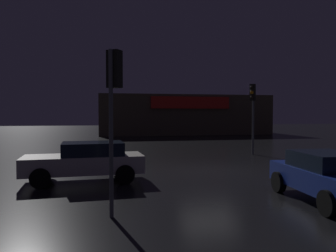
% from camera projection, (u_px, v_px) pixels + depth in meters
% --- Properties ---
extents(ground_plane, '(120.00, 120.00, 0.00)m').
position_uv_depth(ground_plane, '(209.00, 170.00, 14.87)').
color(ground_plane, black).
extents(store_building, '(21.07, 10.12, 4.85)m').
position_uv_depth(store_building, '(181.00, 115.00, 43.46)').
color(store_building, brown).
rests_on(store_building, ground).
extents(traffic_signal_main, '(0.42, 0.43, 4.39)m').
position_uv_depth(traffic_signal_main, '(253.00, 104.00, 20.52)').
color(traffic_signal_main, '#595B60').
rests_on(traffic_signal_main, ground).
extents(traffic_signal_opposite, '(0.41, 0.43, 4.11)m').
position_uv_depth(traffic_signal_opposite, '(114.00, 88.00, 8.14)').
color(traffic_signal_opposite, '#595B60').
rests_on(traffic_signal_opposite, ground).
extents(car_far, '(4.47, 2.12, 1.47)m').
position_uv_depth(car_far, '(86.00, 161.00, 12.42)').
color(car_far, silver).
rests_on(car_far, ground).
extents(car_crossing, '(2.12, 4.04, 1.43)m').
position_uv_depth(car_crossing, '(327.00, 176.00, 9.56)').
color(car_crossing, navy).
rests_on(car_crossing, ground).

